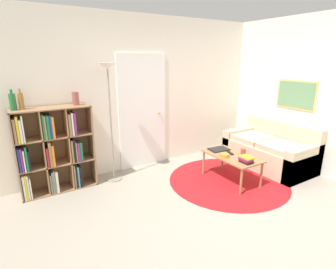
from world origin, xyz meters
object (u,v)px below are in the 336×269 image
bottle_left (13,102)px  floor_lamp (108,85)px  bottle_middle (21,101)px  couch (270,151)px  cup (243,151)px  laptop (219,149)px  vase_on_shelf (76,98)px  bookshelf (53,151)px  bowl (224,155)px  coffee_table (232,158)px

bottle_left → floor_lamp: bearing=-6.0°
floor_lamp → bottle_middle: bearing=173.4°
couch → cup: couch is taller
floor_lamp → cup: bearing=-31.1°
laptop → vase_on_shelf: 2.39m
bookshelf → bottle_left: bearing=177.1°
bottle_middle → bookshelf: bearing=-4.2°
floor_lamp → laptop: bearing=-24.5°
bowl → cup: size_ratio=1.60×
laptop → vase_on_shelf: (-2.05, 0.83, 0.90)m
bowl → bottle_left: bottle_left is taller
floor_lamp → bookshelf: bearing=172.5°
bottle_middle → cup: bearing=-22.4°
cup → floor_lamp: bearing=148.9°
bookshelf → coffee_table: bookshelf is taller
floor_lamp → vase_on_shelf: bearing=166.8°
floor_lamp → bottle_left: size_ratio=6.82×
cup → vase_on_shelf: 2.68m
bottle_middle → bottle_left: bearing=-178.7°
couch → bottle_left: size_ratio=5.56×
laptop → bowl: 0.33m
bookshelf → cup: bearing=-24.3°
cup → bottle_left: 3.37m
bookshelf → coffee_table: size_ratio=1.35×
coffee_table → bowl: bearing=179.1°
laptop → bowl: size_ratio=2.36×
couch → bottle_left: 4.18m
floor_lamp → bowl: bearing=-35.4°
cup → bottle_middle: 3.29m
laptop → bottle_middle: (-2.74, 0.86, 0.92)m
laptop → vase_on_shelf: size_ratio=1.77×
coffee_table → bowl: bowl is taller
bookshelf → coffee_table: (2.44, -1.13, -0.23)m
bookshelf → cup: 2.88m
bookshelf → bowl: 2.55m
coffee_table → laptop: 0.30m
bookshelf → coffee_table: 2.70m
floor_lamp → bottle_left: 1.26m
floor_lamp → bottle_left: floor_lamp is taller
cup → bottle_middle: bottle_middle is taller
cup → laptop: bearing=118.6°
floor_lamp → bowl: floor_lamp is taller
vase_on_shelf → couch: bearing=-18.5°
bottle_middle → vase_on_shelf: bottle_middle is taller
bookshelf → cup: (2.63, -1.18, -0.14)m
laptop → bowl: bowl is taller
coffee_table → cup: cup is taller
cup → coffee_table: bearing=164.1°
laptop → cup: cup is taller
bottle_left → bottle_middle: (0.10, 0.00, 0.00)m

